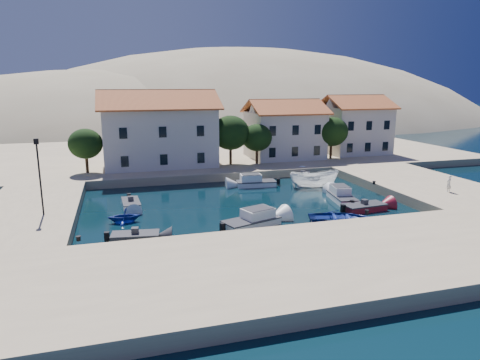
% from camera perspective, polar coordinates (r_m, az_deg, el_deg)
% --- Properties ---
extents(ground, '(400.00, 400.00, 0.00)m').
position_cam_1_polar(ground, '(32.84, 5.23, -7.72)').
color(ground, black).
rests_on(ground, ground).
extents(quay_south, '(52.00, 12.00, 1.00)m').
position_cam_1_polar(quay_south, '(27.57, 9.86, -10.84)').
color(quay_south, tan).
rests_on(quay_south, ground).
extents(quay_east, '(11.00, 20.00, 1.00)m').
position_cam_1_polar(quay_east, '(51.25, 22.82, -0.64)').
color(quay_east, tan).
rests_on(quay_east, ground).
extents(quay_west, '(8.00, 20.00, 1.00)m').
position_cam_1_polar(quay_west, '(40.84, -26.33, -4.18)').
color(quay_west, tan).
rests_on(quay_west, ground).
extents(quay_north, '(80.00, 36.00, 1.00)m').
position_cam_1_polar(quay_north, '(68.82, -4.75, 3.48)').
color(quay_north, tan).
rests_on(quay_north, ground).
extents(hills, '(254.00, 176.00, 99.00)m').
position_cam_1_polar(hills, '(159.41, -4.18, -0.01)').
color(hills, tan).
rests_on(hills, ground).
extents(building_left, '(14.70, 9.45, 9.70)m').
position_cam_1_polar(building_left, '(57.14, -10.76, 6.93)').
color(building_left, beige).
rests_on(building_left, quay_north).
extents(building_mid, '(10.50, 8.40, 8.30)m').
position_cam_1_polar(building_mid, '(62.49, 5.94, 6.90)').
color(building_mid, beige).
rests_on(building_mid, quay_north).
extents(building_right, '(9.45, 8.40, 8.80)m').
position_cam_1_polar(building_right, '(68.73, 15.02, 7.26)').
color(building_right, beige).
rests_on(building_right, quay_north).
extents(trees, '(37.30, 5.30, 6.45)m').
position_cam_1_polar(trees, '(56.75, 0.22, 6.00)').
color(trees, '#382314').
rests_on(trees, quay_north).
extents(lamppost, '(0.35, 0.25, 6.22)m').
position_cam_1_polar(lamppost, '(37.72, -25.22, 1.28)').
color(lamppost, black).
rests_on(lamppost, quay_west).
extents(bollards, '(29.36, 9.56, 0.30)m').
position_cam_1_polar(bollards, '(36.90, 7.15, -3.58)').
color(bollards, black).
rests_on(bollards, ground).
extents(motorboat_grey_sw, '(3.68, 2.04, 1.25)m').
position_cam_1_polar(motorboat_grey_sw, '(32.95, -13.77, -7.43)').
color(motorboat_grey_sw, '#36353B').
rests_on(motorboat_grey_sw, ground).
extents(cabin_cruiser_south, '(5.20, 3.48, 1.60)m').
position_cam_1_polar(cabin_cruiser_south, '(35.20, 1.52, -5.44)').
color(cabin_cruiser_south, white).
rests_on(cabin_cruiser_south, ground).
extents(rowboat_south, '(6.01, 5.03, 1.07)m').
position_cam_1_polar(rowboat_south, '(37.28, 13.09, -5.50)').
color(rowboat_south, navy).
rests_on(rowboat_south, ground).
extents(motorboat_red_se, '(4.14, 2.16, 1.25)m').
position_cam_1_polar(motorboat_red_se, '(41.17, 16.23, -3.52)').
color(motorboat_red_se, maroon).
rests_on(motorboat_red_se, ground).
extents(cabin_cruiser_east, '(2.56, 4.79, 1.60)m').
position_cam_1_polar(cabin_cruiser_east, '(43.86, 13.45, -2.14)').
color(cabin_cruiser_east, white).
rests_on(cabin_cruiser_east, ground).
extents(boat_east, '(5.88, 3.36, 2.14)m').
position_cam_1_polar(boat_east, '(49.08, 9.81, -0.98)').
color(boat_east, white).
rests_on(boat_east, ground).
extents(motorboat_white_ne, '(3.12, 4.20, 1.25)m').
position_cam_1_polar(motorboat_white_ne, '(53.06, 8.37, 0.42)').
color(motorboat_white_ne, white).
rests_on(motorboat_white_ne, ground).
extents(rowboat_west, '(2.65, 2.29, 1.39)m').
position_cam_1_polar(rowboat_west, '(37.62, -15.14, -5.45)').
color(rowboat_west, navy).
rests_on(rowboat_west, ground).
extents(motorboat_white_west, '(1.75, 3.63, 1.25)m').
position_cam_1_polar(motorboat_white_west, '(41.94, -14.33, -3.11)').
color(motorboat_white_west, white).
rests_on(motorboat_white_west, ground).
extents(cabin_cruiser_north, '(4.66, 2.37, 1.60)m').
position_cam_1_polar(cabin_cruiser_north, '(48.91, 2.15, -0.27)').
color(cabin_cruiser_north, white).
rests_on(cabin_cruiser_north, ground).
extents(pedestrian, '(0.71, 0.58, 1.68)m').
position_cam_1_polar(pedestrian, '(46.84, 26.08, -0.44)').
color(pedestrian, silver).
rests_on(pedestrian, quay_east).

